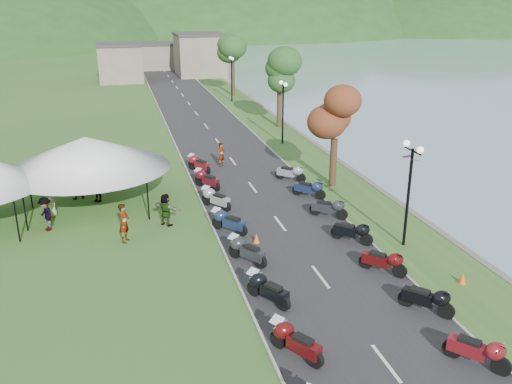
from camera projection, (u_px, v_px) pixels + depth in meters
road at (218, 142)px, 44.96m from camera, size 7.00×120.00×0.02m
hills_backdrop at (135, 33)px, 190.99m from camera, size 360.00×120.00×76.00m
far_building at (152, 58)px, 84.73m from camera, size 18.00×16.00×5.00m
moto_row_left at (280, 315)px, 19.29m from camera, size 2.60×40.87×1.10m
moto_row_right at (403, 279)px, 21.76m from camera, size 2.60×31.58×1.10m
vendor_tent_main at (88, 172)px, 30.51m from camera, size 6.13×6.13×4.00m
tree_lakeside at (335, 132)px, 33.24m from camera, size 2.48×2.48×6.89m
pedestrian_a at (126, 241)px, 26.47m from camera, size 0.77×0.87×1.97m
pedestrian_b at (77, 199)px, 32.13m from camera, size 0.98×0.68×1.83m
pedestrian_c at (48, 230)px, 27.73m from camera, size 0.94×1.24×1.78m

